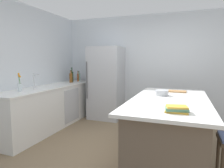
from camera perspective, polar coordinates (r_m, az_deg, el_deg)
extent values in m
plane|color=#7A664C|center=(3.21, 6.52, -20.44)|extent=(7.20, 7.20, 0.00)
cube|color=silver|center=(5.08, 12.86, 4.70)|extent=(6.00, 0.10, 2.60)
cube|color=silver|center=(4.18, -27.92, 3.68)|extent=(0.10, 6.00, 2.60)
cube|color=silver|center=(4.59, -17.20, -6.45)|extent=(0.64, 2.71, 0.89)
cube|color=white|center=(4.51, -17.40, -0.76)|extent=(0.67, 2.74, 0.03)
cube|color=#B2B5BA|center=(4.68, -11.49, -6.03)|extent=(0.01, 0.60, 0.74)
cube|color=brown|center=(3.19, 16.06, -12.47)|extent=(0.94, 2.02, 0.86)
cube|color=white|center=(3.08, 16.33, -4.51)|extent=(1.10, 2.22, 0.04)
cube|color=#B7BABF|center=(5.03, -1.68, 0.31)|extent=(0.80, 0.70, 1.81)
cylinder|color=#4C4C51|center=(4.83, -7.31, 1.08)|extent=(0.02, 0.02, 0.90)
cylinder|color=#473828|center=(2.78, 28.15, -18.95)|extent=(0.04, 0.04, 0.59)
cylinder|color=silver|center=(4.22, -21.52, -1.07)|extent=(0.05, 0.05, 0.02)
cylinder|color=silver|center=(4.21, -21.61, 0.96)|extent=(0.02, 0.02, 0.28)
cylinder|color=silver|center=(4.16, -21.07, 2.58)|extent=(0.14, 0.02, 0.02)
cylinder|color=silver|center=(3.91, -25.08, -0.95)|extent=(0.08, 0.08, 0.14)
cylinder|color=#4C7F3D|center=(3.91, -25.24, 0.75)|extent=(0.01, 0.03, 0.26)
sphere|color=orange|center=(3.90, -25.34, 2.65)|extent=(0.04, 0.04, 0.04)
cylinder|color=#4C7F3D|center=(3.89, -25.19, 0.49)|extent=(0.01, 0.02, 0.23)
sphere|color=orange|center=(3.88, -25.28, 2.16)|extent=(0.04, 0.04, 0.04)
cylinder|color=#4C7F3D|center=(3.89, -24.98, 0.39)|extent=(0.01, 0.04, 0.21)
sphere|color=orange|center=(3.88, -25.06, 1.95)|extent=(0.04, 0.04, 0.04)
cylinder|color=red|center=(5.55, -9.48, 1.75)|extent=(0.05, 0.05, 0.15)
cylinder|color=red|center=(5.54, -9.50, 2.79)|extent=(0.02, 0.02, 0.05)
cylinder|color=black|center=(5.54, -9.51, 3.12)|extent=(0.02, 0.02, 0.01)
cylinder|color=#8CB79E|center=(5.43, -9.54, 1.92)|extent=(0.08, 0.08, 0.20)
cylinder|color=#8CB79E|center=(5.42, -9.56, 3.27)|extent=(0.03, 0.03, 0.05)
cylinder|color=black|center=(5.42, -9.57, 3.60)|extent=(0.04, 0.04, 0.01)
cylinder|color=#994C23|center=(5.34, -9.81, 1.80)|extent=(0.05, 0.05, 0.20)
cylinder|color=#994C23|center=(5.33, -9.84, 3.26)|extent=(0.02, 0.02, 0.07)
cylinder|color=black|center=(5.33, -9.85, 3.72)|extent=(0.02, 0.02, 0.01)
cylinder|color=silver|center=(5.32, -11.69, 2.05)|extent=(0.07, 0.07, 0.25)
cylinder|color=silver|center=(5.31, -11.74, 3.93)|extent=(0.03, 0.03, 0.09)
cylinder|color=black|center=(5.31, -11.75, 4.50)|extent=(0.03, 0.03, 0.01)
cylinder|color=#19381E|center=(5.21, -11.50, 2.03)|extent=(0.07, 0.07, 0.27)
cylinder|color=#19381E|center=(5.19, -11.54, 4.05)|extent=(0.03, 0.03, 0.10)
cylinder|color=black|center=(5.19, -11.56, 4.65)|extent=(0.03, 0.03, 0.01)
cylinder|color=brown|center=(5.11, -11.77, 1.74)|extent=(0.08, 0.08, 0.23)
cylinder|color=brown|center=(5.10, -11.81, 3.43)|extent=(0.03, 0.03, 0.07)
cylinder|color=black|center=(5.10, -11.82, 3.89)|extent=(0.03, 0.03, 0.01)
cube|color=gold|center=(2.31, 18.16, -7.52)|extent=(0.25, 0.17, 0.02)
cube|color=#4C7F60|center=(2.30, 18.18, -6.89)|extent=(0.26, 0.19, 0.03)
cube|color=gold|center=(2.30, 18.21, -6.26)|extent=(0.25, 0.20, 0.02)
cylinder|color=#B2B5BA|center=(3.33, 14.11, -2.48)|extent=(0.22, 0.22, 0.09)
cube|color=#9E7042|center=(3.80, 18.31, -2.03)|extent=(0.32, 0.22, 0.02)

